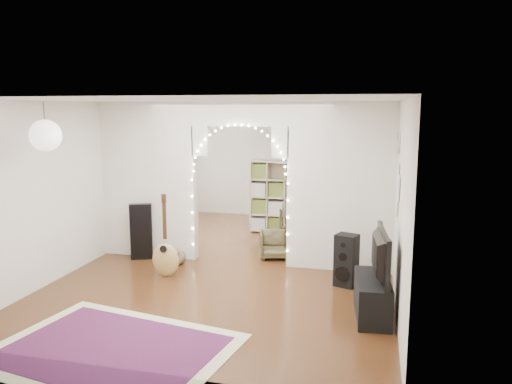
% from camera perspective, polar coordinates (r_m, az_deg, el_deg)
% --- Properties ---
extents(floor, '(7.50, 7.50, 0.00)m').
position_cam_1_polar(floor, '(8.62, -1.71, -7.93)').
color(floor, black).
rests_on(floor, ground).
extents(ceiling, '(5.00, 7.50, 0.02)m').
position_cam_1_polar(ceiling, '(8.22, -1.81, 10.32)').
color(ceiling, white).
rests_on(ceiling, wall_back).
extents(wall_back, '(5.00, 0.02, 2.70)m').
position_cam_1_polar(wall_back, '(11.95, 2.99, 3.58)').
color(wall_back, silver).
rests_on(wall_back, floor).
extents(wall_front, '(5.00, 0.02, 2.70)m').
position_cam_1_polar(wall_front, '(4.87, -13.50, -5.44)').
color(wall_front, silver).
rests_on(wall_front, floor).
extents(wall_left, '(0.02, 7.50, 2.70)m').
position_cam_1_polar(wall_left, '(9.29, -16.82, 1.47)').
color(wall_left, silver).
rests_on(wall_left, floor).
extents(wall_right, '(0.02, 7.50, 2.70)m').
position_cam_1_polar(wall_right, '(8.04, 15.71, 0.32)').
color(wall_right, silver).
rests_on(wall_right, floor).
extents(divider_wall, '(5.00, 0.20, 2.70)m').
position_cam_1_polar(divider_wall, '(8.31, -1.76, 1.49)').
color(divider_wall, silver).
rests_on(divider_wall, floor).
extents(fairy_lights, '(1.64, 0.04, 1.60)m').
position_cam_1_polar(fairy_lights, '(8.16, -2.01, 2.23)').
color(fairy_lights, '#FFEABF').
rests_on(fairy_lights, divider_wall).
extents(window, '(0.04, 1.20, 1.40)m').
position_cam_1_polar(window, '(10.84, -11.93, 3.57)').
color(window, white).
rests_on(window, wall_left).
extents(wall_clock, '(0.03, 0.31, 0.31)m').
position_cam_1_polar(wall_clock, '(7.36, 15.98, 5.37)').
color(wall_clock, white).
rests_on(wall_clock, wall_right).
extents(picture_frames, '(0.02, 0.50, 0.70)m').
position_cam_1_polar(picture_frames, '(7.02, 15.88, 0.27)').
color(picture_frames, white).
rests_on(picture_frames, wall_right).
extents(paper_lantern, '(0.40, 0.40, 0.40)m').
position_cam_1_polar(paper_lantern, '(6.88, -22.92, 5.98)').
color(paper_lantern, white).
rests_on(paper_lantern, ceiling).
extents(ceiling_fan, '(1.10, 1.10, 0.30)m').
position_cam_1_polar(ceiling_fan, '(10.17, 1.21, 8.48)').
color(ceiling_fan, gold).
rests_on(ceiling_fan, ceiling).
extents(area_rug, '(2.81, 2.29, 0.02)m').
position_cam_1_polar(area_rug, '(5.88, -16.25, -16.90)').
color(area_rug, maroon).
rests_on(area_rug, floor).
extents(guitar_case, '(0.39, 0.25, 0.98)m').
position_cam_1_polar(guitar_case, '(8.86, -12.98, -4.42)').
color(guitar_case, black).
rests_on(guitar_case, floor).
extents(acoustic_guitar, '(0.45, 0.16, 1.10)m').
position_cam_1_polar(acoustic_guitar, '(7.86, -10.33, -6.16)').
color(acoustic_guitar, '#B68949').
rests_on(acoustic_guitar, floor).
extents(tabby_cat, '(0.23, 0.50, 0.33)m').
position_cam_1_polar(tabby_cat, '(8.51, -8.85, -7.33)').
color(tabby_cat, brown).
rests_on(tabby_cat, floor).
extents(floor_speaker, '(0.37, 0.35, 0.78)m').
position_cam_1_polar(floor_speaker, '(7.49, 10.28, -7.70)').
color(floor_speaker, black).
rests_on(floor_speaker, floor).
extents(media_console, '(0.49, 1.03, 0.50)m').
position_cam_1_polar(media_console, '(6.55, 13.15, -11.64)').
color(media_console, black).
rests_on(media_console, floor).
extents(tv, '(0.24, 1.08, 0.62)m').
position_cam_1_polar(tv, '(6.37, 13.34, -6.94)').
color(tv, black).
rests_on(tv, media_console).
extents(bookcase, '(1.53, 0.73, 1.52)m').
position_cam_1_polar(bookcase, '(10.40, 3.43, -0.60)').
color(bookcase, '#C8B091').
rests_on(bookcase, floor).
extents(dining_table, '(1.33, 1.01, 0.76)m').
position_cam_1_polar(dining_table, '(11.72, 4.80, 0.14)').
color(dining_table, brown).
rests_on(dining_table, floor).
extents(flower_vase, '(0.21, 0.21, 0.19)m').
position_cam_1_polar(flower_vase, '(11.69, 4.82, 0.96)').
color(flower_vase, silver).
rests_on(flower_vase, dining_table).
extents(dining_chair_left, '(0.62, 0.63, 0.47)m').
position_cam_1_polar(dining_chair_left, '(8.77, 2.11, -6.04)').
color(dining_chair_left, '#494024').
rests_on(dining_chair_left, floor).
extents(dining_chair_right, '(0.80, 0.81, 0.56)m').
position_cam_1_polar(dining_chair_right, '(10.62, 3.95, -3.03)').
color(dining_chair_right, '#494024').
rests_on(dining_chair_right, floor).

